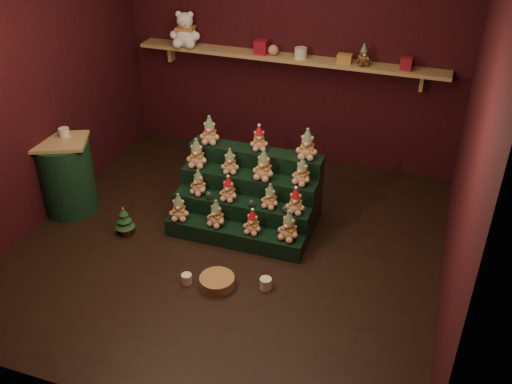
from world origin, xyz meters
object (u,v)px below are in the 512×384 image
at_px(snow_globe_c, 285,209).
at_px(mini_christmas_tree, 124,221).
at_px(mug_left, 187,279).
at_px(mug_right, 266,283).
at_px(white_bear, 185,24).
at_px(snow_globe_b, 251,203).
at_px(snow_globe_a, 209,195).
at_px(wicker_basket, 217,282).
at_px(riser_tier_front, 234,236).
at_px(brown_bear, 363,55).
at_px(side_table, 66,176).

distance_m(snow_globe_c, mini_christmas_tree, 1.62).
xyz_separation_m(mini_christmas_tree, mug_left, (0.90, -0.49, -0.11)).
bearing_deg(mug_right, white_bear, 127.02).
height_order(snow_globe_b, white_bear, white_bear).
height_order(snow_globe_a, wicker_basket, snow_globe_a).
xyz_separation_m(snow_globe_a, mug_left, (0.13, -0.86, -0.36)).
bearing_deg(snow_globe_b, mug_right, -61.49).
relative_size(snow_globe_b, snow_globe_c, 0.95).
height_order(snow_globe_b, mini_christmas_tree, snow_globe_b).
bearing_deg(riser_tier_front, brown_bear, 65.37).
bearing_deg(brown_bear, mini_christmas_tree, -160.28).
relative_size(side_table, wicker_basket, 2.61).
relative_size(riser_tier_front, mug_left, 14.75).
distance_m(riser_tier_front, mini_christmas_tree, 1.12).
xyz_separation_m(snow_globe_c, mug_left, (-0.66, -0.86, -0.35)).
xyz_separation_m(riser_tier_front, wicker_basket, (0.08, -0.65, -0.04)).
xyz_separation_m(snow_globe_c, mini_christmas_tree, (-1.56, -0.37, -0.24)).
bearing_deg(mug_right, snow_globe_c, 92.91).
distance_m(snow_globe_a, white_bear, 2.24).
distance_m(side_table, mug_right, 2.48).
height_order(mug_left, wicker_basket, wicker_basket).
xyz_separation_m(mini_christmas_tree, wicker_basket, (1.18, -0.44, -0.11)).
relative_size(side_table, mini_christmas_tree, 2.48).
xyz_separation_m(mini_christmas_tree, brown_bear, (1.93, 2.02, 1.27)).
height_order(side_table, white_bear, white_bear).
relative_size(mug_left, mug_right, 0.89).
relative_size(mug_left, white_bear, 0.19).
height_order(riser_tier_front, snow_globe_b, snow_globe_b).
relative_size(snow_globe_a, mug_right, 0.80).
bearing_deg(side_table, riser_tier_front, -24.87).
relative_size(snow_globe_a, wicker_basket, 0.27).
relative_size(snow_globe_a, brown_bear, 0.37).
distance_m(wicker_basket, white_bear, 3.19).
xyz_separation_m(snow_globe_c, brown_bear, (0.36, 1.65, 1.03)).
relative_size(white_bear, brown_bear, 2.25).
height_order(mug_right, wicker_basket, mug_right).
relative_size(mug_left, wicker_basket, 0.30).
distance_m(snow_globe_b, mug_left, 0.98).
xyz_separation_m(snow_globe_b, wicker_basket, (-0.04, -0.81, -0.35)).
bearing_deg(snow_globe_c, riser_tier_front, -161.07).
distance_m(snow_globe_c, white_bear, 2.67).
xyz_separation_m(side_table, white_bear, (0.62, 1.79, 1.17)).
xyz_separation_m(side_table, wicker_basket, (1.97, -0.67, -0.36)).
bearing_deg(mug_left, snow_globe_a, 98.52).
xyz_separation_m(mug_left, brown_bear, (1.02, 2.51, 1.39)).
height_order(snow_globe_c, brown_bear, brown_bear).
xyz_separation_m(riser_tier_front, brown_bear, (0.83, 1.81, 1.34)).
relative_size(side_table, mug_right, 7.70).
relative_size(riser_tier_front, mug_right, 13.14).
bearing_deg(riser_tier_front, wicker_basket, -82.76).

